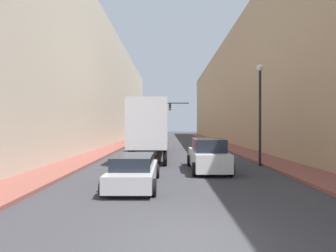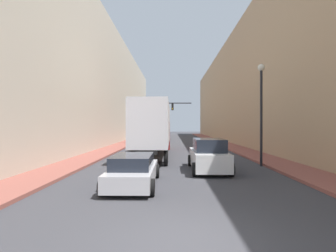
{
  "view_description": "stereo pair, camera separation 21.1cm",
  "coord_description": "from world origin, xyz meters",
  "px_view_note": "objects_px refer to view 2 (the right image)",
  "views": [
    {
      "loc": [
        -0.48,
        -5.83,
        2.58
      ],
      "look_at": [
        -0.53,
        10.6,
        2.53
      ],
      "focal_mm": 28.0,
      "sensor_mm": 36.0,
      "label": 1
    },
    {
      "loc": [
        -0.27,
        -5.83,
        2.58
      ],
      "look_at": [
        -0.53,
        10.6,
        2.53
      ],
      "focal_mm": 28.0,
      "sensor_mm": 36.0,
      "label": 2
    }
  ],
  "objects_px": {
    "sedan_car": "(133,171)",
    "suv_car": "(208,156)",
    "traffic_signal_gantry": "(149,114)",
    "street_lamp": "(261,100)",
    "semi_truck": "(155,127)"
  },
  "relations": [
    {
      "from": "sedan_car",
      "to": "suv_car",
      "type": "distance_m",
      "value": 5.26
    },
    {
      "from": "traffic_signal_gantry",
      "to": "suv_car",
      "type": "bearing_deg",
      "value": -76.06
    },
    {
      "from": "sedan_car",
      "to": "traffic_signal_gantry",
      "type": "relative_size",
      "value": 0.6
    },
    {
      "from": "semi_truck",
      "to": "traffic_signal_gantry",
      "type": "bearing_deg",
      "value": 96.96
    },
    {
      "from": "sedan_car",
      "to": "suv_car",
      "type": "height_order",
      "value": "suv_car"
    },
    {
      "from": "semi_truck",
      "to": "suv_car",
      "type": "height_order",
      "value": "semi_truck"
    },
    {
      "from": "semi_truck",
      "to": "suv_car",
      "type": "distance_m",
      "value": 8.68
    },
    {
      "from": "sedan_car",
      "to": "suv_car",
      "type": "bearing_deg",
      "value": 45.13
    },
    {
      "from": "semi_truck",
      "to": "street_lamp",
      "type": "distance_m",
      "value": 9.51
    },
    {
      "from": "sedan_car",
      "to": "suv_car",
      "type": "xyz_separation_m",
      "value": [
        3.7,
        3.72,
        0.21
      ]
    },
    {
      "from": "traffic_signal_gantry",
      "to": "street_lamp",
      "type": "bearing_deg",
      "value": -65.37
    },
    {
      "from": "semi_truck",
      "to": "suv_car",
      "type": "relative_size",
      "value": 3.15
    },
    {
      "from": "street_lamp",
      "to": "semi_truck",
      "type": "bearing_deg",
      "value": 139.65
    },
    {
      "from": "traffic_signal_gantry",
      "to": "street_lamp",
      "type": "height_order",
      "value": "street_lamp"
    },
    {
      "from": "suv_car",
      "to": "traffic_signal_gantry",
      "type": "bearing_deg",
      "value": 103.94
    }
  ]
}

